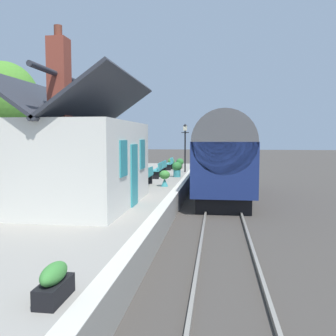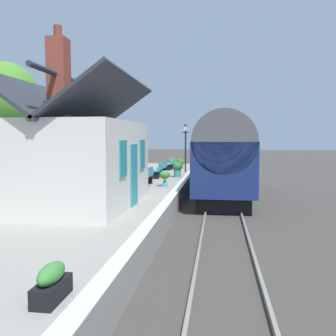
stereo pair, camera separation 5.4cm
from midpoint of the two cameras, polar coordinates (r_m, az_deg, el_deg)
name	(u,v)px [view 1 (the left image)]	position (r m, az deg, el deg)	size (l,w,h in m)	color
ground_plane	(203,207)	(16.70, 5.38, -6.16)	(160.00, 160.00, 0.00)	#423D38
platform	(124,196)	(17.17, -7.07, -4.44)	(32.00, 5.39, 0.84)	gray
platform_edge_coping	(177,188)	(16.65, 1.34, -3.21)	(32.00, 0.36, 0.02)	beige
rail_near	(239,207)	(16.70, 10.97, -5.98)	(52.00, 0.08, 0.14)	gray
rail_far	(207,206)	(16.68, 6.00, -5.93)	(52.00, 0.08, 0.14)	gray
train	(222,155)	(19.45, 8.44, 1.95)	(10.18, 2.73, 4.32)	black
station_building	(78,160)	(12.83, -14.08, 1.26)	(6.20, 4.08, 5.65)	silver
bench_mid_platform	(163,167)	(22.80, -0.92, 0.14)	(1.41, 0.47, 0.88)	teal
bench_by_lamp	(158,170)	(20.94, -1.64, -0.27)	(1.41, 0.47, 0.88)	teal
bench_platform_end	(170,163)	(26.27, 0.30, 0.76)	(1.40, 0.43, 0.88)	teal
bench_near_building	(148,176)	(17.74, -3.29, -1.20)	(1.41, 0.46, 0.88)	teal
planter_edge_near	(177,168)	(21.47, 1.35, -0.07)	(0.59, 0.59, 0.89)	teal
planter_under_sign	(140,175)	(19.38, -4.49, -1.03)	(0.49, 0.49, 0.76)	black
planter_by_door	(165,177)	(17.32, -0.62, -1.44)	(0.51, 0.51, 0.77)	teal
planter_bench_left	(180,163)	(27.26, 1.82, 0.73)	(0.56, 0.56, 0.76)	gray
planter_bench_right	(54,283)	(5.69, -17.68, -16.80)	(0.75, 0.32, 0.54)	black
planter_edge_far	(171,162)	(28.06, 0.45, 0.90)	(0.52, 0.52, 0.78)	teal
lamp_post_platform	(185,138)	(24.51, 2.64, 4.72)	(0.32, 0.50, 3.24)	black
tree_behind_building	(4,100)	(24.15, -24.33, 9.65)	(4.13, 4.08, 7.66)	#4C3828
tree_far_right	(95,125)	(31.33, -11.39, 6.61)	(3.22, 3.52, 6.29)	#4C3828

